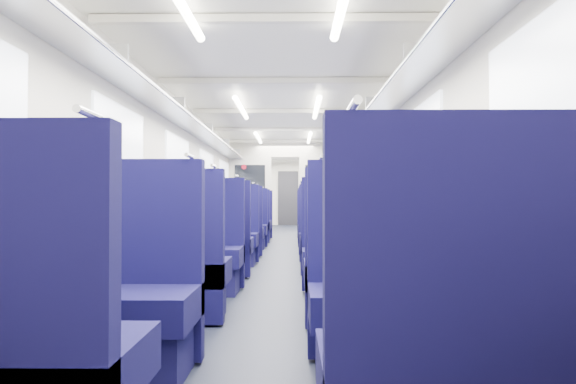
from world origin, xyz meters
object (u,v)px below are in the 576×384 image
at_px(seat_13, 330,233).
at_px(seat_17, 323,226).
at_px(seat_12, 231,234).
at_px(seat_15, 326,230).
at_px(seat_7, 357,258).
at_px(seat_11, 336,239).
at_px(seat_4, 157,273).
at_px(seat_2, 99,304).
at_px(seat_10, 221,239).
at_px(seat_3, 406,302).
at_px(bulkhead, 285,188).
at_px(seat_14, 239,229).
at_px(seat_19, 320,224).
at_px(end_door, 288,198).
at_px(seat_8, 207,246).
at_px(seat_5, 377,276).
at_px(seat_18, 249,224).
at_px(seat_16, 245,226).
at_px(seat_6, 190,255).
at_px(seat_9, 343,245).

xyz_separation_m(seat_13, seat_17, (0.00, 2.21, 0.00)).
relative_size(seat_12, seat_15, 1.00).
height_order(seat_7, seat_15, same).
bearing_deg(seat_11, seat_4, -115.86).
height_order(seat_2, seat_13, same).
distance_m(seat_11, seat_15, 2.31).
xyz_separation_m(seat_2, seat_10, (0.00, 4.54, 0.00)).
bearing_deg(seat_2, seat_3, 2.28).
bearing_deg(seat_3, bulkhead, 94.85).
height_order(seat_14, seat_19, same).
height_order(end_door, seat_4, end_door).
height_order(seat_8, seat_12, same).
bearing_deg(seat_10, end_door, 85.88).
bearing_deg(seat_3, seat_8, 116.49).
xyz_separation_m(bulkhead, seat_5, (0.83, -8.80, -0.87)).
distance_m(seat_7, seat_12, 3.83).
relative_size(seat_5, seat_18, 1.00).
relative_size(seat_11, seat_19, 1.00).
bearing_deg(seat_7, seat_17, 90.00).
relative_size(seat_13, seat_19, 1.00).
bearing_deg(seat_16, seat_10, -90.00).
bearing_deg(seat_16, seat_18, 90.00).
relative_size(seat_6, seat_18, 1.00).
xyz_separation_m(seat_8, seat_14, (0.00, 3.57, 0.00)).
distance_m(seat_11, seat_16, 3.94).
bearing_deg(seat_4, bulkhead, 84.55).
bearing_deg(seat_6, end_door, 86.53).
distance_m(seat_4, seat_18, 8.03).
xyz_separation_m(seat_15, seat_18, (-1.66, 2.30, 0.00)).
distance_m(seat_4, seat_11, 3.80).
height_order(end_door, seat_17, end_door).
xyz_separation_m(bulkhead, seat_16, (-0.83, -1.69, -0.87)).
bearing_deg(seat_8, seat_7, -35.42).
relative_size(end_door, seat_12, 1.68).
distance_m(end_door, seat_18, 6.96).
relative_size(seat_2, seat_4, 1.00).
bearing_deg(seat_19, seat_11, -90.00).
xyz_separation_m(seat_14, seat_17, (1.66, 1.08, 0.00)).
bearing_deg(seat_13, seat_2, -105.87).
xyz_separation_m(seat_7, seat_9, (0.00, 1.33, 0.00)).
distance_m(bulkhead, seat_19, 1.36).
relative_size(seat_7, seat_15, 1.00).
relative_size(seat_8, seat_13, 1.00).
height_order(seat_10, seat_12, same).
distance_m(end_door, seat_4, 14.94).
relative_size(bulkhead, seat_3, 2.35).
xyz_separation_m(seat_13, seat_19, (0.00, 3.35, 0.00)).
xyz_separation_m(seat_2, seat_6, (0.00, 2.38, 0.00)).
distance_m(seat_3, seat_4, 1.98).
height_order(seat_11, seat_15, same).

